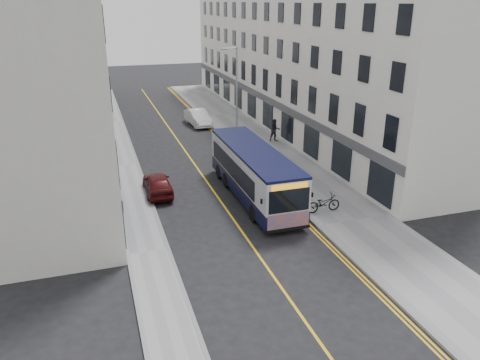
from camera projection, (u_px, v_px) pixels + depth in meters
ground at (239, 228)px, 24.82m from camera, size 140.00×140.00×0.00m
pavement_east at (268, 151)px, 37.24m from camera, size 4.50×64.00×0.12m
pavement_west at (124, 166)px, 34.04m from camera, size 2.00×64.00×0.12m
kerb_east at (241, 154)px, 36.60m from camera, size 0.18×64.00×0.13m
kerb_west at (138, 164)px, 34.32m from camera, size 0.18×64.00×0.13m
road_centre_line at (191, 160)px, 35.48m from camera, size 0.12×64.00×0.01m
road_dbl_yellow_inner at (236, 155)px, 36.50m from camera, size 0.10×64.00×0.01m
road_dbl_yellow_outer at (238, 155)px, 36.55m from camera, size 0.10×64.00×0.01m
terrace_east at (287, 55)px, 44.43m from camera, size 6.00×46.00×13.00m
terrace_west at (58, 63)px, 38.59m from camera, size 6.00×46.00×13.00m
streetlamp at (236, 94)px, 36.88m from camera, size 1.32×0.18×8.00m
city_bus at (254, 171)px, 28.08m from camera, size 2.49×10.65×3.09m
bicycle at (323, 203)px, 26.27m from camera, size 1.99×0.70×1.04m
pedestrian_near at (247, 144)px, 36.34m from camera, size 0.65×0.53×1.55m
pedestrian_far at (275, 130)px, 39.46m from camera, size 0.96×0.77×1.89m
car_white at (198, 118)px, 45.08m from camera, size 1.94×4.63×1.49m
car_maroon at (158, 184)px, 28.97m from camera, size 1.64×3.99×1.35m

